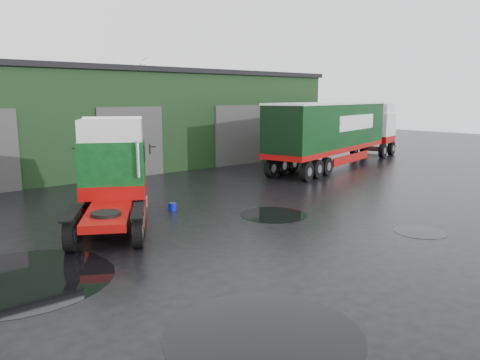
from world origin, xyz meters
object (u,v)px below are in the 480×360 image
warehouse (88,118)px  lorry_right (330,135)px  tree_back_b (129,106)px  wash_bucket (172,207)px  hero_tractor (109,176)px

warehouse → lorry_right: warehouse is taller
lorry_right → tree_back_b: 21.34m
wash_bucket → tree_back_b: bearing=66.7°
warehouse → hero_tractor: warehouse is taller
warehouse → lorry_right: (11.44, -11.00, -1.03)m
lorry_right → tree_back_b: (-3.44, 21.00, 1.62)m
warehouse → wash_bucket: warehouse is taller
tree_back_b → hero_tractor: bearing=-118.1°
warehouse → tree_back_b: size_ratio=4.32×
warehouse → lorry_right: 15.90m
lorry_right → wash_bucket: (-13.96, -3.45, -1.97)m
lorry_right → wash_bucket: lorry_right is taller
hero_tractor → tree_back_b: (13.64, 25.50, 1.85)m
warehouse → hero_tractor: size_ratio=5.30×
lorry_right → tree_back_b: size_ratio=2.16×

